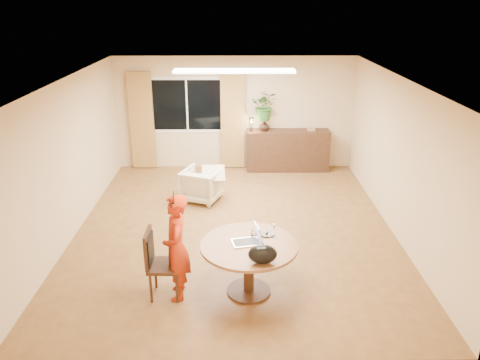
# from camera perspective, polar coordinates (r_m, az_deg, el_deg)

# --- Properties ---
(floor) EXTENTS (6.50, 6.50, 0.00)m
(floor) POSITION_cam_1_polar(r_m,az_deg,el_deg) (8.32, -0.65, -5.87)
(floor) COLOR brown
(floor) RESTS_ON ground
(ceiling) EXTENTS (6.50, 6.50, 0.00)m
(ceiling) POSITION_cam_1_polar(r_m,az_deg,el_deg) (7.49, -0.73, 12.09)
(ceiling) COLOR white
(ceiling) RESTS_ON wall_back
(wall_back) EXTENTS (5.50, 0.00, 5.50)m
(wall_back) POSITION_cam_1_polar(r_m,az_deg,el_deg) (10.94, -0.63, 8.13)
(wall_back) COLOR #D4B78A
(wall_back) RESTS_ON floor
(wall_left) EXTENTS (0.00, 6.50, 6.50)m
(wall_left) POSITION_cam_1_polar(r_m,az_deg,el_deg) (8.29, -20.07, 2.43)
(wall_left) COLOR #D4B78A
(wall_left) RESTS_ON floor
(wall_right) EXTENTS (0.00, 6.50, 6.50)m
(wall_right) POSITION_cam_1_polar(r_m,az_deg,el_deg) (8.27, 18.76, 2.55)
(wall_right) COLOR #D4B78A
(wall_right) RESTS_ON floor
(window) EXTENTS (1.70, 0.03, 1.30)m
(window) POSITION_cam_1_polar(r_m,az_deg,el_deg) (10.93, -6.49, 9.06)
(window) COLOR white
(window) RESTS_ON wall_back
(curtain_left) EXTENTS (0.55, 0.08, 2.25)m
(curtain_left) POSITION_cam_1_polar(r_m,az_deg,el_deg) (11.10, -11.89, 7.04)
(curtain_left) COLOR brown
(curtain_left) RESTS_ON wall_back
(curtain_right) EXTENTS (0.55, 0.08, 2.25)m
(curtain_right) POSITION_cam_1_polar(r_m,az_deg,el_deg) (10.88, -0.90, 7.21)
(curtain_right) COLOR brown
(curtain_right) RESTS_ON wall_back
(ceiling_panel) EXTENTS (2.20, 0.35, 0.05)m
(ceiling_panel) POSITION_cam_1_polar(r_m,az_deg,el_deg) (8.68, -0.70, 13.15)
(ceiling_panel) COLOR white
(ceiling_panel) RESTS_ON ceiling
(dining_table) EXTENTS (1.31, 1.31, 0.75)m
(dining_table) POSITION_cam_1_polar(r_m,az_deg,el_deg) (6.36, 1.09, -9.07)
(dining_table) COLOR brown
(dining_table) RESTS_ON floor
(dining_chair) EXTENTS (0.48, 0.44, 0.98)m
(dining_chair) POSITION_cam_1_polar(r_m,az_deg,el_deg) (6.43, -9.16, -10.05)
(dining_chair) COLOR black
(dining_chair) RESTS_ON floor
(child) EXTENTS (0.58, 0.42, 1.48)m
(child) POSITION_cam_1_polar(r_m,az_deg,el_deg) (6.27, -7.75, -8.14)
(child) COLOR red
(child) RESTS_ON floor
(laptop) EXTENTS (0.44, 0.34, 0.26)m
(laptop) POSITION_cam_1_polar(r_m,az_deg,el_deg) (6.24, 0.72, -6.63)
(laptop) COLOR #B7B7BC
(laptop) RESTS_ON dining_table
(tumbler) EXTENTS (0.10, 0.10, 0.11)m
(tumbler) POSITION_cam_1_polar(r_m,az_deg,el_deg) (6.46, 1.70, -6.35)
(tumbler) COLOR white
(tumbler) RESTS_ON dining_table
(wine_glass) EXTENTS (0.08, 0.08, 0.20)m
(wine_glass) POSITION_cam_1_polar(r_m,az_deg,el_deg) (6.42, 4.22, -6.17)
(wine_glass) COLOR white
(wine_glass) RESTS_ON dining_table
(pot_lid) EXTENTS (0.23, 0.23, 0.03)m
(pot_lid) POSITION_cam_1_polar(r_m,az_deg,el_deg) (6.52, 3.29, -6.50)
(pot_lid) COLOR white
(pot_lid) RESTS_ON dining_table
(handbag) EXTENTS (0.41, 0.30, 0.24)m
(handbag) POSITION_cam_1_polar(r_m,az_deg,el_deg) (5.81, 2.77, -9.04)
(handbag) COLOR black
(handbag) RESTS_ON dining_table
(armchair) EXTENTS (0.91, 0.92, 0.66)m
(armchair) POSITION_cam_1_polar(r_m,az_deg,el_deg) (9.34, -4.66, -0.56)
(armchair) COLOR beige
(armchair) RESTS_ON floor
(throw) EXTENTS (0.48, 0.58, 0.03)m
(throw) POSITION_cam_1_polar(r_m,az_deg,el_deg) (9.15, -3.28, 1.30)
(throw) COLOR beige
(throw) RESTS_ON armchair
(sideboard) EXTENTS (1.90, 0.46, 0.95)m
(sideboard) POSITION_cam_1_polar(r_m,az_deg,el_deg) (10.99, 5.83, 3.62)
(sideboard) COLOR black
(sideboard) RESTS_ON floor
(vase) EXTENTS (0.26, 0.26, 0.25)m
(vase) POSITION_cam_1_polar(r_m,az_deg,el_deg) (10.78, 2.97, 6.65)
(vase) COLOR black
(vase) RESTS_ON sideboard
(bouquet) EXTENTS (0.62, 0.55, 0.66)m
(bouquet) POSITION_cam_1_polar(r_m,az_deg,el_deg) (10.67, 3.04, 9.01)
(bouquet) COLOR #2A6626
(bouquet) RESTS_ON vase
(book_stack) EXTENTS (0.21, 0.18, 0.08)m
(book_stack) POSITION_cam_1_polar(r_m,az_deg,el_deg) (10.92, 8.67, 6.16)
(book_stack) COLOR olive
(book_stack) RESTS_ON sideboard
(desk_lamp) EXTENTS (0.17, 0.17, 0.33)m
(desk_lamp) POSITION_cam_1_polar(r_m,az_deg,el_deg) (10.71, 1.39, 6.80)
(desk_lamp) COLOR black
(desk_lamp) RESTS_ON sideboard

